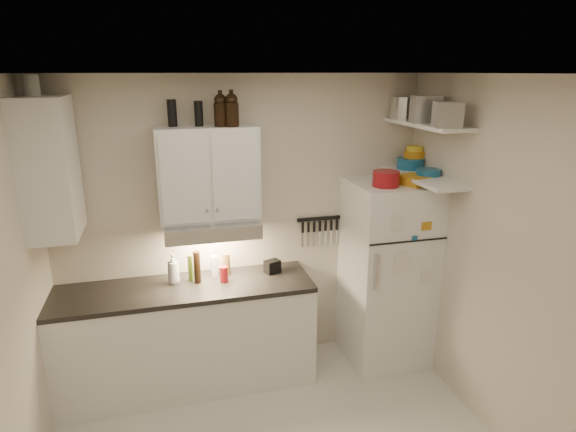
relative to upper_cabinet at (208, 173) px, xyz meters
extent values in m
cube|color=silver|center=(0.30, -1.33, 0.78)|extent=(3.20, 3.00, 0.02)
cube|color=beige|center=(0.30, 0.18, -0.53)|extent=(3.20, 0.02, 2.60)
cube|color=beige|center=(1.91, -1.33, -0.53)|extent=(0.02, 3.00, 2.60)
cube|color=white|center=(-0.25, -0.14, -1.39)|extent=(2.10, 0.60, 0.88)
cube|color=black|center=(-0.25, -0.14, -0.93)|extent=(2.10, 0.62, 0.04)
cube|color=white|center=(0.00, 0.00, 0.00)|extent=(0.80, 0.33, 0.75)
cube|color=white|center=(-1.14, -0.14, 0.12)|extent=(0.33, 0.55, 1.00)
cube|color=silver|center=(0.00, -0.06, -0.44)|extent=(0.76, 0.46, 0.12)
cube|color=white|center=(1.55, -0.18, -0.98)|extent=(0.70, 0.68, 1.70)
cube|color=white|center=(1.75, -0.31, 0.38)|extent=(0.30, 0.95, 0.03)
cube|color=white|center=(1.75, -0.31, -0.07)|extent=(0.30, 0.95, 0.03)
cube|color=black|center=(1.00, 0.15, -0.51)|extent=(0.42, 0.02, 0.03)
cylinder|color=maroon|center=(1.42, -0.30, -0.06)|extent=(0.24, 0.24, 0.13)
cube|color=#BC7F17|center=(1.67, -0.31, -0.09)|extent=(0.25, 0.28, 0.08)
cylinder|color=silver|center=(1.57, -0.16, -0.08)|extent=(0.07, 0.07, 0.09)
cylinder|color=silver|center=(1.72, 0.01, 0.48)|extent=(0.29, 0.29, 0.19)
cube|color=#AAAAAD|center=(1.72, -0.33, 0.50)|extent=(0.26, 0.24, 0.21)
cube|color=#AAAAAD|center=(1.70, -0.67, 0.48)|extent=(0.23, 0.23, 0.19)
cylinder|color=#175681|center=(1.79, -0.01, 0.00)|extent=(0.24, 0.24, 0.10)
cylinder|color=#C57912|center=(1.84, 0.01, 0.07)|extent=(0.19, 0.19, 0.06)
cylinder|color=gold|center=(1.84, 0.01, 0.13)|extent=(0.15, 0.15, 0.05)
cylinder|color=#175681|center=(1.81, -0.31, -0.02)|extent=(0.24, 0.24, 0.05)
cylinder|color=black|center=(-0.05, 0.01, 0.47)|extent=(0.09, 0.09, 0.19)
cylinder|color=black|center=(-0.25, 0.04, 0.48)|extent=(0.09, 0.09, 0.21)
cylinder|color=silver|center=(-1.18, -0.09, 0.70)|extent=(0.11, 0.11, 0.14)
imported|color=white|center=(-0.33, -0.05, -0.76)|extent=(0.14, 0.14, 0.29)
cylinder|color=brown|center=(0.12, 0.02, -0.81)|extent=(0.07, 0.07, 0.19)
cylinder|color=#526B1A|center=(-0.19, -0.03, -0.79)|extent=(0.05, 0.05, 0.23)
cylinder|color=black|center=(-0.14, -0.09, -0.77)|extent=(0.06, 0.06, 0.28)
cylinder|color=silver|center=(0.01, 0.02, -0.81)|extent=(0.07, 0.07, 0.18)
cylinder|color=maroon|center=(0.08, -0.13, -0.84)|extent=(0.09, 0.09, 0.14)
cube|color=black|center=(0.51, -0.04, -0.85)|extent=(0.15, 0.13, 0.11)
camera|label=1|loc=(-0.35, -3.84, 0.79)|focal=30.00mm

